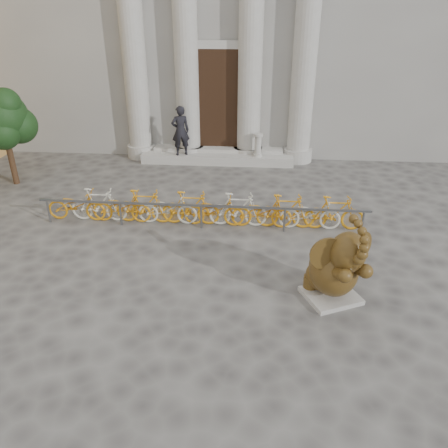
# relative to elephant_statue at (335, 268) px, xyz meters

# --- Properties ---
(ground) EXTENTS (80.00, 80.00, 0.00)m
(ground) POSITION_rel_elephant_statue_xyz_m (-3.34, -0.43, -0.78)
(ground) COLOR #474442
(ground) RESTS_ON ground
(entrance_steps) EXTENTS (6.00, 1.20, 0.36)m
(entrance_steps) POSITION_rel_elephant_statue_xyz_m (-3.34, 8.97, -0.60)
(entrance_steps) COLOR #A8A59E
(entrance_steps) RESTS_ON ground
(elephant_statue) EXTENTS (1.48, 1.70, 2.14)m
(elephant_statue) POSITION_rel_elephant_statue_xyz_m (0.00, 0.00, 0.00)
(elephant_statue) COLOR #A8A59E
(elephant_statue) RESTS_ON ground
(bike_rack) EXTENTS (9.25, 0.53, 1.00)m
(bike_rack) POSITION_rel_elephant_statue_xyz_m (-3.23, 3.31, -0.28)
(bike_rack) COLOR slate
(bike_rack) RESTS_ON ground
(tree) EXTENTS (1.91, 1.74, 3.31)m
(tree) POSITION_rel_elephant_statue_xyz_m (-10.17, 5.93, 1.53)
(tree) COLOR #332114
(tree) RESTS_ON ground
(pedestrian) EXTENTS (0.81, 0.67, 1.91)m
(pedestrian) POSITION_rel_elephant_statue_xyz_m (-4.74, 8.62, 0.53)
(pedestrian) COLOR black
(pedestrian) RESTS_ON entrance_steps
(balustrade_post) EXTENTS (0.37, 0.37, 0.89)m
(balustrade_post) POSITION_rel_elephant_statue_xyz_m (-1.74, 8.67, -0.01)
(balustrade_post) COLOR #A8A59E
(balustrade_post) RESTS_ON entrance_steps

